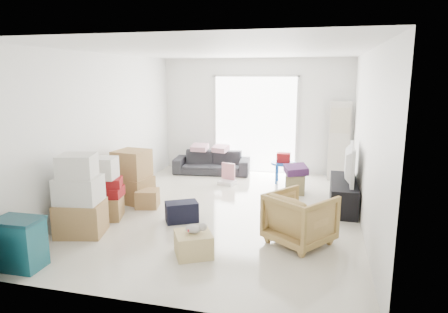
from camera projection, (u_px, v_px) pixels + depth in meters
name	position (u px, v px, depth m)	size (l,w,h in m)	color
room_shell	(225.00, 134.00, 6.69)	(4.98, 6.48, 3.18)	silver
sliding_door	(255.00, 120.00, 9.54)	(2.10, 0.04, 2.33)	white
ac_tower	(339.00, 141.00, 8.83)	(0.45, 0.30, 1.75)	beige
tv_console	(343.00, 194.00, 7.07)	(0.44, 1.47, 0.49)	black
television	(344.00, 177.00, 7.01)	(1.11, 0.64, 0.15)	black
sofa	(212.00, 159.00, 9.49)	(1.78, 0.52, 0.70)	#28292E
pillow_left	(200.00, 141.00, 9.52)	(0.38, 0.30, 0.12)	#C48F99
pillow_right	(221.00, 143.00, 9.38)	(0.32, 0.26, 0.11)	#C48F99
armchair	(300.00, 216.00, 5.53)	(0.78, 0.73, 0.80)	tan
storage_bins	(20.00, 243.00, 4.83)	(0.56, 0.40, 0.64)	#134D58
box_stack_a	(80.00, 199.00, 5.82)	(0.77, 0.69, 1.21)	#9B7046
box_stack_b	(105.00, 192.00, 6.51)	(0.63, 0.63, 1.02)	#9B7046
box_stack_c	(133.00, 177.00, 7.35)	(0.75, 0.67, 0.97)	#9B7046
loose_box	(148.00, 198.00, 7.10)	(0.38, 0.38, 0.32)	#9B7046
duffel_bag	(182.00, 212.00, 6.41)	(0.50, 0.30, 0.32)	black
ottoman	(295.00, 184.00, 7.93)	(0.38, 0.38, 0.38)	#897950
blanket	(296.00, 171.00, 7.88)	(0.42, 0.42, 0.14)	#4A2256
kids_table	(283.00, 162.00, 8.61)	(0.54, 0.54, 0.66)	#134BAA
toy_walker	(228.00, 178.00, 8.60)	(0.39, 0.37, 0.44)	silver
wood_crate	(193.00, 244.00, 5.22)	(0.46, 0.46, 0.31)	#DEC480
plush_bunny	(196.00, 228.00, 5.17)	(0.28, 0.16, 0.14)	#B2ADA8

